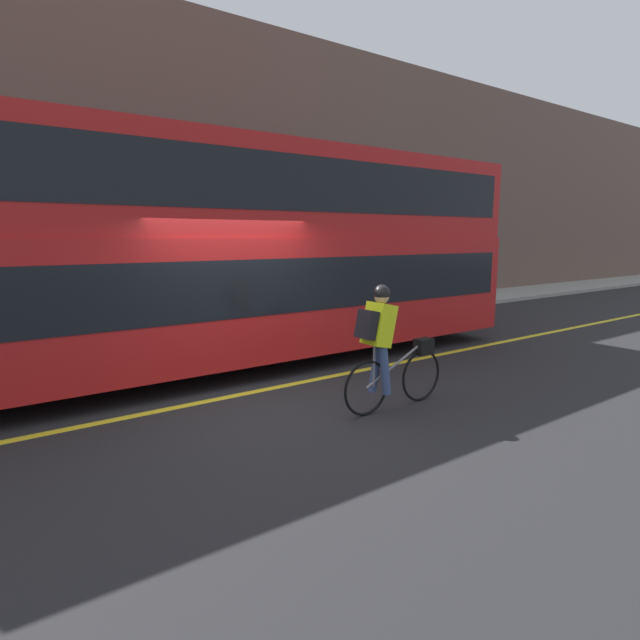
{
  "coord_description": "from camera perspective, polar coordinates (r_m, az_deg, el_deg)",
  "views": [
    {
      "loc": [
        -3.17,
        -6.05,
        2.26
      ],
      "look_at": [
        1.16,
        0.02,
        1.01
      ],
      "focal_mm": 28.0,
      "sensor_mm": 36.0,
      "label": 1
    }
  ],
  "objects": [
    {
      "name": "ground_plane",
      "position": [
        7.2,
        -7.5,
        -8.88
      ],
      "size": [
        80.0,
        80.0,
        0.0
      ],
      "primitive_type": "plane",
      "color": "#232326"
    },
    {
      "name": "sidewalk_curb",
      "position": [
        11.99,
        -19.5,
        -1.59
      ],
      "size": [
        60.0,
        2.31,
        0.13
      ],
      "color": "gray",
      "rests_on": "ground_plane"
    },
    {
      "name": "building_facade",
      "position": [
        13.15,
        -22.12,
        16.11
      ],
      "size": [
        60.0,
        0.3,
        7.84
      ],
      "color": "brown",
      "rests_on": "ground_plane"
    },
    {
      "name": "trash_bin",
      "position": [
        13.67,
        -1.31,
        2.6
      ],
      "size": [
        0.51,
        0.51,
        0.97
      ],
      "color": "#194C23",
      "rests_on": "sidewalk_curb"
    },
    {
      "name": "road_center_line",
      "position": [
        7.42,
        -8.48,
        -8.3
      ],
      "size": [
        50.0,
        0.14,
        0.01
      ],
      "primitive_type": "cube",
      "color": "yellow",
      "rests_on": "ground_plane"
    },
    {
      "name": "bus",
      "position": [
        8.8,
        -8.7,
        8.29
      ],
      "size": [
        10.9,
        2.53,
        3.76
      ],
      "color": "black",
      "rests_on": "ground_plane"
    },
    {
      "name": "cyclist_on_bike",
      "position": [
        6.49,
        7.55,
        -2.73
      ],
      "size": [
        1.72,
        0.32,
        1.67
      ],
      "color": "black",
      "rests_on": "ground_plane"
    }
  ]
}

